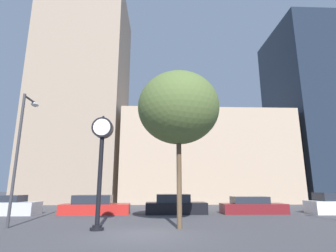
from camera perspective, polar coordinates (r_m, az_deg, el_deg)
The scene contains 12 objects.
ground_plane at distance 11.56m, azimuth -5.62°, elevation -22.36°, with size 200.00×200.00×0.00m, color #424247.
building_tall_tower at distance 38.96m, azimuth -17.83°, elevation 6.14°, with size 11.17×12.00×28.64m.
building_storefront_row at distance 36.12m, azimuth 7.71°, elevation -7.18°, with size 21.03×12.00×11.12m.
building_glass_modern at distance 44.10m, azimuth 30.88°, elevation 2.79°, with size 13.11×12.00×25.12m.
street_clock at distance 12.82m, azimuth -14.28°, elevation -4.83°, with size 0.98×0.61×5.24m.
car_silver at distance 21.88m, azimuth -31.45°, elevation -14.70°, with size 3.93×1.79×1.32m.
car_red at distance 20.14m, azimuth -15.63°, elevation -16.45°, with size 4.84×2.10×1.31m.
car_black at distance 19.66m, azimuth 1.58°, elevation -16.92°, with size 4.34×1.77×1.36m.
car_maroon at distance 20.78m, azimuth 17.85°, elevation -16.31°, with size 4.58×1.75×1.20m.
car_white at distance 23.03m, azimuth 32.64°, elevation -14.25°, with size 3.90×1.80×1.48m.
street_lamp_left at distance 15.47m, azimuth -29.05°, elevation -2.16°, with size 0.36×1.57×6.61m.
bare_tree at distance 13.25m, azimuth 2.30°, elevation 3.91°, with size 4.08×4.08×7.60m.
Camera 1 is at (0.60, -11.39, 1.86)m, focal length 28.00 mm.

